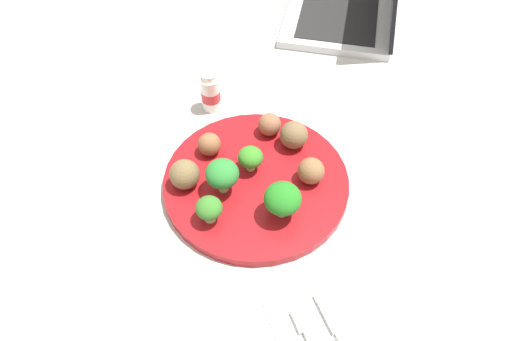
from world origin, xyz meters
The scene contains 13 objects.
ground_plane centered at (0.00, 0.00, 0.00)m, with size 4.00×4.00×0.00m, color #B2B2AD.
plate centered at (0.00, 0.00, 0.01)m, with size 0.28×0.28×0.02m, color maroon.
broccoli_floret_front_left centered at (0.02, 0.00, 0.04)m, with size 0.04×0.04×0.04m.
broccoli_floret_back_right centered at (0.00, 0.05, 0.05)m, with size 0.05×0.05×0.06m.
broccoli_floret_mid_right centered at (-0.04, 0.09, 0.04)m, with size 0.04×0.04×0.04m.
broccoli_floret_mid_left centered at (-0.07, -0.01, 0.05)m, with size 0.05×0.05×0.06m.
meatball_mid_right centered at (0.08, -0.06, 0.03)m, with size 0.04×0.04×0.04m, color brown.
meatball_center centered at (-0.03, -0.07, 0.04)m, with size 0.04×0.04×0.04m, color brown.
meatball_far_rim centered at (0.04, -0.08, 0.04)m, with size 0.04×0.04×0.04m, color brown.
meatball_back_left centered at (0.03, 0.10, 0.04)m, with size 0.04×0.04×0.04m, color brown.
meatball_mid_left centered at (0.08, 0.05, 0.03)m, with size 0.04×0.04×0.04m, color brown.
knife centered at (-0.26, -0.01, 0.01)m, with size 0.15×0.02×0.01m.
yogurt_bottle centered at (0.19, 0.01, 0.03)m, with size 0.03×0.03×0.07m.
Camera 1 is at (-0.42, 0.17, 0.58)m, focal length 33.76 mm.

